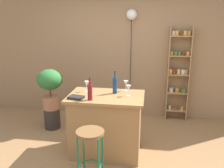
% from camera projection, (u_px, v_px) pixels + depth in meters
% --- Properties ---
extents(ground, '(12.00, 12.00, 0.00)m').
position_uv_depth(ground, '(103.00, 162.00, 3.57)').
color(ground, olive).
extents(back_wall, '(6.40, 0.10, 2.80)m').
position_uv_depth(back_wall, '(120.00, 50.00, 5.06)').
color(back_wall, '#997551').
rests_on(back_wall, ground).
extents(kitchen_counter, '(1.12, 0.75, 0.93)m').
position_uv_depth(kitchen_counter, '(106.00, 124.00, 3.73)').
color(kitchen_counter, '#9E7042').
rests_on(kitchen_counter, ground).
extents(bar_stool, '(0.35, 0.35, 0.71)m').
position_uv_depth(bar_stool, '(90.00, 144.00, 3.03)').
color(bar_stool, '#196642').
rests_on(bar_stool, ground).
extents(spice_shelf, '(0.43, 0.16, 1.89)m').
position_uv_depth(spice_shelf, '(179.00, 71.00, 4.84)').
color(spice_shelf, '#A87F51').
rests_on(spice_shelf, ground).
extents(plant_stool, '(0.30, 0.30, 0.39)m').
position_uv_depth(plant_stool, '(52.00, 118.00, 4.64)').
color(plant_stool, '#2D2823').
rests_on(plant_stool, ground).
extents(potted_plant, '(0.47, 0.43, 0.75)m').
position_uv_depth(potted_plant, '(50.00, 85.00, 4.46)').
color(potted_plant, '#A86B4C').
rests_on(potted_plant, plant_stool).
extents(bottle_wine_red, '(0.07, 0.07, 0.32)m').
position_uv_depth(bottle_wine_red, '(90.00, 92.00, 3.38)').
color(bottle_wine_red, maroon).
rests_on(bottle_wine_red, kitchen_counter).
extents(bottle_soda_blue, '(0.07, 0.07, 0.34)m').
position_uv_depth(bottle_soda_blue, '(115.00, 85.00, 3.67)').
color(bottle_soda_blue, navy).
rests_on(bottle_soda_blue, kitchen_counter).
extents(wine_glass_left, '(0.07, 0.07, 0.16)m').
position_uv_depth(wine_glass_left, '(87.00, 84.00, 3.78)').
color(wine_glass_left, silver).
rests_on(wine_glass_left, kitchen_counter).
extents(wine_glass_center, '(0.07, 0.07, 0.16)m').
position_uv_depth(wine_glass_center, '(126.00, 84.00, 3.80)').
color(wine_glass_center, silver).
rests_on(wine_glass_center, kitchen_counter).
extents(wine_glass_right, '(0.07, 0.07, 0.16)m').
position_uv_depth(wine_glass_right, '(128.00, 88.00, 3.55)').
color(wine_glass_right, silver).
rests_on(wine_glass_right, kitchen_counter).
extents(cookbook, '(0.24, 0.19, 0.03)m').
position_uv_depth(cookbook, '(76.00, 97.00, 3.46)').
color(cookbook, black).
rests_on(cookbook, kitchen_counter).
extents(pendant_globe_light, '(0.21, 0.21, 2.21)m').
position_uv_depth(pendant_globe_light, '(132.00, 16.00, 4.74)').
color(pendant_globe_light, black).
rests_on(pendant_globe_light, ground).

